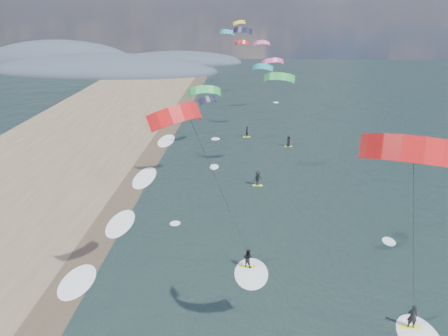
{
  "coord_description": "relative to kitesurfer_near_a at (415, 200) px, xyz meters",
  "views": [
    {
      "loc": [
        1.01,
        -20.33,
        19.83
      ],
      "look_at": [
        -1.0,
        12.0,
        7.0
      ],
      "focal_mm": 35.0,
      "sensor_mm": 36.0,
      "label": 1
    }
  ],
  "objects": [
    {
      "name": "wet_sand_strip",
      "position": [
        -20.39,
        12.34,
        -11.36
      ],
      "size": [
        3.0,
        240.0,
        0.0
      ],
      "primitive_type": "cube",
      "color": "#382D23",
      "rests_on": "ground"
    },
    {
      "name": "kitesurfer_near_b",
      "position": [
        -9.64,
        6.79,
        -1.86
      ],
      "size": [
        6.82,
        9.1,
        14.92
      ],
      "color": "yellow",
      "rests_on": "ground"
    },
    {
      "name": "kitesurfer_near_a",
      "position": [
        0.0,
        0.0,
        0.0
      ],
      "size": [
        7.85,
        8.81,
        15.12
      ],
      "color": "yellow",
      "rests_on": "ground"
    },
    {
      "name": "shoreline_surf",
      "position": [
        -19.19,
        17.09,
        -11.36
      ],
      "size": [
        2.4,
        79.4,
        0.11
      ],
      "color": "white",
      "rests_on": "ground"
    },
    {
      "name": "coastal_hills",
      "position": [
        -53.24,
        110.2,
        -11.36
      ],
      "size": [
        80.0,
        41.0,
        15.0
      ],
      "color": "#3D4756",
      "rests_on": "ground"
    },
    {
      "name": "far_kitesurfers",
      "position": [
        -5.41,
        34.01,
        -10.54
      ],
      "size": [
        7.04,
        18.87,
        1.69
      ],
      "color": "yellow",
      "rests_on": "ground"
    },
    {
      "name": "bg_kite_field",
      "position": [
        -8.16,
        59.26,
        -0.11
      ],
      "size": [
        13.18,
        73.09,
        9.18
      ],
      "color": "teal",
      "rests_on": "ground"
    }
  ]
}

